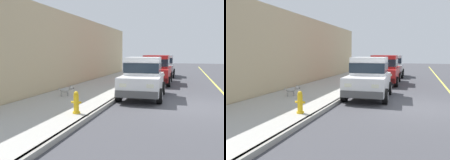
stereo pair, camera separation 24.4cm
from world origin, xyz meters
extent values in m
plane|color=#424247|center=(0.00, 0.00, 0.00)|extent=(80.00, 80.00, 0.00)
cube|color=gray|center=(-3.20, 0.00, 0.07)|extent=(0.16, 64.00, 0.14)
cube|color=#A8A59E|center=(-5.00, 0.00, 0.07)|extent=(3.60, 64.00, 0.14)
cube|color=white|center=(-2.20, 1.31, 0.70)|extent=(1.86, 3.76, 0.76)
cube|color=white|center=(-2.21, 1.56, 1.48)|extent=(1.58, 1.96, 0.80)
cube|color=#19232D|center=(-2.21, 1.56, 1.42)|extent=(1.62, 2.00, 0.44)
cube|color=#505050|center=(-2.13, -0.49, 0.46)|extent=(1.69, 0.26, 0.28)
cube|color=#505050|center=(-2.27, 3.11, 0.46)|extent=(1.69, 0.26, 0.28)
cylinder|color=black|center=(-1.30, 0.20, 0.32)|extent=(0.24, 0.65, 0.64)
cylinder|color=#9E9EA3|center=(-1.30, 0.20, 0.32)|extent=(0.25, 0.36, 0.35)
cylinder|color=black|center=(-3.02, 0.13, 0.32)|extent=(0.24, 0.65, 0.64)
cylinder|color=#9E9EA3|center=(-3.02, 0.13, 0.32)|extent=(0.25, 0.36, 0.35)
cylinder|color=black|center=(-1.39, 2.49, 0.32)|extent=(0.24, 0.65, 0.64)
cylinder|color=#9E9EA3|center=(-1.39, 2.49, 0.32)|extent=(0.25, 0.36, 0.35)
cylinder|color=black|center=(-3.10, 2.42, 0.32)|extent=(0.24, 0.65, 0.64)
cylinder|color=#9E9EA3|center=(-3.10, 2.42, 0.32)|extent=(0.25, 0.36, 0.35)
cube|color=#EAEACC|center=(-1.60, -0.50, 0.81)|extent=(0.28, 0.09, 0.14)
cube|color=#EAEACC|center=(-2.67, -0.54, 0.81)|extent=(0.28, 0.09, 0.14)
cube|color=red|center=(-2.20, 6.73, 0.70)|extent=(1.87, 4.53, 0.76)
cube|color=red|center=(-2.20, 6.83, 1.50)|extent=(1.62, 2.12, 0.84)
cube|color=#19232D|center=(-2.20, 6.83, 1.44)|extent=(1.65, 2.16, 0.46)
cube|color=#400A0A|center=(-2.17, 4.53, 0.46)|extent=(1.77, 0.23, 0.28)
cube|color=#400A0A|center=(-2.24, 8.93, 0.46)|extent=(1.77, 0.23, 0.28)
cylinder|color=black|center=(-1.28, 5.35, 0.32)|extent=(0.23, 0.64, 0.64)
cylinder|color=#9E9EA3|center=(-1.28, 5.35, 0.32)|extent=(0.25, 0.36, 0.35)
cylinder|color=black|center=(-3.08, 5.32, 0.32)|extent=(0.23, 0.64, 0.64)
cylinder|color=#9E9EA3|center=(-3.08, 5.32, 0.32)|extent=(0.25, 0.36, 0.35)
cylinder|color=black|center=(-1.32, 8.14, 0.32)|extent=(0.23, 0.64, 0.64)
cylinder|color=#9E9EA3|center=(-1.32, 8.14, 0.32)|extent=(0.25, 0.36, 0.35)
cylinder|color=black|center=(-3.12, 8.11, 0.32)|extent=(0.23, 0.64, 0.64)
cylinder|color=#9E9EA3|center=(-3.12, 8.11, 0.32)|extent=(0.25, 0.36, 0.35)
cube|color=#EAEACC|center=(-1.61, 4.51, 0.81)|extent=(0.28, 0.08, 0.14)
cube|color=#EAEACC|center=(-2.72, 4.49, 0.81)|extent=(0.28, 0.08, 0.14)
cube|color=#BCBCC1|center=(-2.16, 11.80, 0.70)|extent=(1.80, 3.74, 0.76)
cube|color=#BCBCC1|center=(-2.16, 12.05, 1.48)|extent=(1.55, 1.93, 0.80)
cube|color=#19232D|center=(-2.16, 12.05, 1.42)|extent=(1.59, 1.97, 0.44)
cube|color=#424243|center=(-2.12, 10.00, 0.46)|extent=(1.69, 0.24, 0.28)
cube|color=#424243|center=(-2.20, 13.60, 0.46)|extent=(1.69, 0.24, 0.28)
cylinder|color=black|center=(-1.27, 10.67, 0.32)|extent=(0.23, 0.64, 0.64)
cylinder|color=#9E9EA3|center=(-1.27, 10.67, 0.32)|extent=(0.25, 0.36, 0.35)
cylinder|color=black|center=(-2.99, 10.63, 0.32)|extent=(0.23, 0.64, 0.64)
cylinder|color=#9E9EA3|center=(-2.99, 10.63, 0.32)|extent=(0.25, 0.36, 0.35)
cylinder|color=black|center=(-1.32, 12.96, 0.32)|extent=(0.23, 0.64, 0.64)
cylinder|color=#9E9EA3|center=(-1.32, 12.96, 0.32)|extent=(0.25, 0.36, 0.35)
cylinder|color=black|center=(-3.04, 12.93, 0.32)|extent=(0.23, 0.64, 0.64)
cylinder|color=#9E9EA3|center=(-3.04, 12.93, 0.32)|extent=(0.25, 0.36, 0.35)
cube|color=#EAEACC|center=(-1.59, 9.98, 0.81)|extent=(0.28, 0.09, 0.14)
cube|color=#EAEACC|center=(-2.65, 9.96, 0.81)|extent=(0.28, 0.09, 0.14)
ellipsoid|color=#999691|center=(-5.47, -0.12, 0.42)|extent=(0.47, 0.42, 0.20)
cylinder|color=#999691|center=(-5.40, 0.01, 0.23)|extent=(0.05, 0.05, 0.18)
cylinder|color=#999691|center=(-5.33, -0.09, 0.23)|extent=(0.05, 0.05, 0.18)
cylinder|color=#999691|center=(-5.62, -0.15, 0.23)|extent=(0.05, 0.05, 0.18)
cylinder|color=#999691|center=(-5.55, -0.25, 0.23)|extent=(0.05, 0.05, 0.18)
sphere|color=#999691|center=(-5.24, 0.05, 0.51)|extent=(0.17, 0.17, 0.17)
ellipsoid|color=#54524F|center=(-5.17, 0.11, 0.49)|extent=(0.13, 0.12, 0.06)
cone|color=#999691|center=(-5.28, 0.09, 0.59)|extent=(0.06, 0.06, 0.07)
cone|color=#999691|center=(-5.22, 0.01, 0.59)|extent=(0.06, 0.06, 0.07)
cylinder|color=#999691|center=(-5.68, -0.27, 0.48)|extent=(0.12, 0.10, 0.13)
cylinder|color=gold|center=(-3.65, -2.73, 0.17)|extent=(0.24, 0.24, 0.06)
cylinder|color=gold|center=(-3.65, -2.73, 0.47)|extent=(0.17, 0.17, 0.55)
sphere|color=gold|center=(-3.65, -2.73, 0.79)|extent=(0.15, 0.15, 0.15)
cylinder|color=gold|center=(-3.77, -2.73, 0.50)|extent=(0.10, 0.07, 0.07)
cylinder|color=gold|center=(-3.53, -2.73, 0.50)|extent=(0.10, 0.07, 0.07)
cube|color=tan|center=(-7.10, 5.46, 2.18)|extent=(0.50, 20.00, 4.36)
camera|label=1|loc=(-0.35, -9.58, 2.08)|focal=38.27mm
camera|label=2|loc=(-0.12, -9.51, 2.08)|focal=38.27mm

